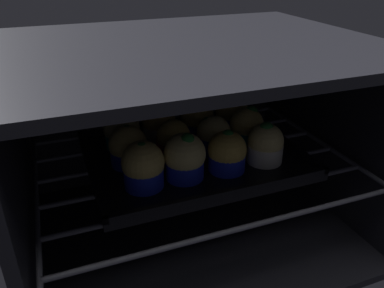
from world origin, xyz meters
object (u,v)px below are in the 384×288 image
at_px(muffin_row0_col0, 143,166).
at_px(muffin_row0_col1, 185,158).
at_px(baking_tray, 192,156).
at_px(muffin_row1_col0, 128,147).
at_px(muffin_row0_col2, 227,153).
at_px(muffin_row1_col2, 213,136).
at_px(muffin_row0_col3, 265,144).
at_px(muffin_row1_col1, 174,140).
at_px(muffin_row2_col1, 159,123).
at_px(muffin_row1_col3, 247,128).
at_px(muffin_row2_col2, 197,118).
at_px(muffin_row2_col3, 231,113).
at_px(muffin_row2_col0, 122,130).

bearing_deg(muffin_row0_col0, muffin_row0_col1, 1.38).
relative_size(baking_tray, muffin_row1_col0, 5.20).
height_order(muffin_row0_col1, muffin_row0_col2, muffin_row0_col1).
relative_size(baking_tray, muffin_row1_col2, 5.43).
relative_size(muffin_row0_col3, muffin_row1_col1, 1.07).
relative_size(baking_tray, muffin_row2_col1, 4.97).
height_order(muffin_row1_col3, muffin_row2_col2, muffin_row1_col3).
distance_m(baking_tray, muffin_row2_col2, 0.10).
relative_size(muffin_row0_col0, muffin_row2_col3, 1.01).
relative_size(muffin_row0_col2, muffin_row2_col1, 0.99).
height_order(muffin_row1_col1, muffin_row2_col2, muffin_row2_col2).
relative_size(muffin_row0_col3, muffin_row1_col3, 0.97).
bearing_deg(muffin_row2_col3, muffin_row0_col2, -118.75).
bearing_deg(muffin_row2_col0, muffin_row2_col1, 3.56).
bearing_deg(baking_tray, muffin_row0_col3, -33.10).
height_order(muffin_row0_col3, muffin_row1_col3, muffin_row1_col3).
xyz_separation_m(muffin_row1_col0, muffin_row2_col0, (0.00, 0.07, 0.00)).
relative_size(muffin_row0_col2, muffin_row2_col3, 0.96).
xyz_separation_m(muffin_row0_col3, muffin_row1_col2, (-0.07, 0.07, -0.00)).
height_order(baking_tray, muffin_row1_col2, muffin_row1_col2).
height_order(baking_tray, muffin_row2_col2, muffin_row2_col2).
distance_m(muffin_row0_col3, muffin_row2_col3, 0.14).
bearing_deg(muffin_row1_col1, muffin_row2_col0, 137.88).
height_order(muffin_row1_col0, muffin_row2_col2, same).
relative_size(muffin_row1_col2, muffin_row1_col3, 0.89).
relative_size(muffin_row0_col1, muffin_row2_col1, 1.10).
xyz_separation_m(muffin_row1_col2, muffin_row2_col1, (-0.08, 0.08, 0.00)).
height_order(baking_tray, muffin_row0_col3, muffin_row0_col3).
distance_m(muffin_row0_col1, muffin_row0_col2, 0.07).
bearing_deg(muffin_row2_col0, muffin_row1_col1, -42.12).
height_order(muffin_row1_col0, muffin_row2_col3, muffin_row2_col3).
bearing_deg(muffin_row2_col3, baking_tray, -148.03).
distance_m(muffin_row1_col0, muffin_row1_col1, 0.08).
bearing_deg(muffin_row0_col0, baking_tray, 33.96).
relative_size(muffin_row1_col2, muffin_row2_col1, 0.92).
distance_m(muffin_row0_col0, muffin_row0_col3, 0.22).
bearing_deg(muffin_row1_col2, muffin_row1_col3, 1.71).
relative_size(muffin_row1_col3, muffin_row2_col0, 1.03).
relative_size(muffin_row1_col2, muffin_row2_col2, 0.95).
distance_m(muffin_row1_col0, muffin_row2_col3, 0.24).
xyz_separation_m(baking_tray, muffin_row2_col1, (-0.04, 0.08, 0.04)).
bearing_deg(muffin_row1_col2, muffin_row0_col3, -44.41).
height_order(muffin_row1_col2, muffin_row2_col3, muffin_row2_col3).
distance_m(baking_tray, muffin_row2_col0, 0.14).
bearing_deg(muffin_row1_col0, muffin_row1_col3, -1.47).
relative_size(muffin_row0_col3, muffin_row2_col1, 0.99).
distance_m(muffin_row0_col0, muffin_row2_col2, 0.21).
relative_size(muffin_row1_col0, muffin_row1_col1, 1.03).
distance_m(muffin_row0_col2, muffin_row2_col3, 0.16).
bearing_deg(muffin_row2_col3, muffin_row1_col2, -134.48).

